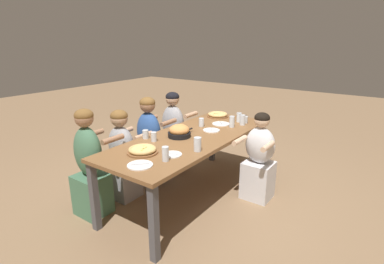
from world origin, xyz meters
The scene contains 23 objects.
ground_plane centered at (0.00, 0.00, 0.00)m, with size 18.00×18.00×0.00m, color #896B4C.
dining_table centered at (0.00, 0.00, 0.71)m, with size 2.39×0.93×0.79m.
pizza_board_main centered at (-0.74, 0.09, 0.82)m, with size 0.31×0.31×0.06m.
pizza_board_second centered at (0.97, 0.22, 0.82)m, with size 0.31×0.31×0.06m.
skillet_bowl centered at (-0.11, 0.11, 0.86)m, with size 0.39×0.27×0.15m.
empty_plate_a centered at (0.31, -0.08, 0.80)m, with size 0.21×0.21×0.02m.
empty_plate_b centered at (0.64, -0.02, 0.80)m, with size 0.24×0.24×0.02m.
empty_plate_c centered at (-0.99, -0.12, 0.80)m, with size 0.24×0.24×0.02m.
empty_plate_d centered at (-0.61, -0.19, 0.80)m, with size 0.20×0.20×0.02m.
cocktail_glass_blue centered at (0.89, -0.26, 0.83)m, with size 0.07×0.07×0.12m.
drinking_glass_a centered at (0.78, -0.27, 0.86)m, with size 0.07×0.07×0.14m.
drinking_glass_b centered at (-0.76, -0.23, 0.86)m, with size 0.07×0.07×0.14m.
drinking_glass_c centered at (0.89, -0.17, 0.85)m, with size 0.07×0.07×0.13m.
drinking_glass_d centered at (-0.40, 0.24, 0.84)m, with size 0.06×0.06×0.11m.
drinking_glass_e centered at (0.61, -0.21, 0.85)m, with size 0.07×0.07×0.15m.
drinking_glass_f centered at (-0.37, -0.33, 0.85)m, with size 0.08×0.08×0.15m.
drinking_glass_g centered at (0.41, 0.14, 0.84)m, with size 0.07×0.07×0.11m.
drinking_glass_h centered at (-0.38, 0.39, 0.83)m, with size 0.07×0.07×0.10m.
diner_far_midleft centered at (-0.50, 0.68, 0.51)m, with size 0.51×0.40×1.11m.
diner_far_center centered at (-0.02, 0.68, 0.55)m, with size 0.51×0.40×1.19m.
diner_near_midright centered at (0.43, -0.68, 0.49)m, with size 0.51×0.40×1.09m.
diner_far_midright centered at (0.49, 0.68, 0.54)m, with size 0.51×0.40×1.18m.
diner_far_left centered at (-0.96, 0.68, 0.56)m, with size 0.51×0.40×1.21m.
Camera 1 is at (-2.76, -1.95, 1.89)m, focal length 28.00 mm.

